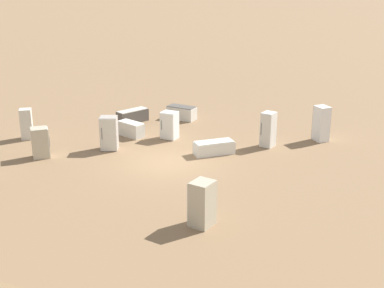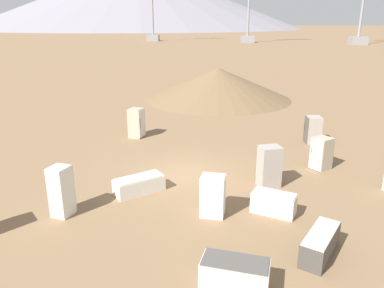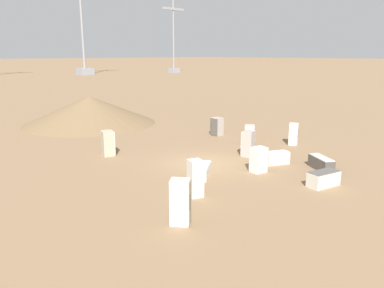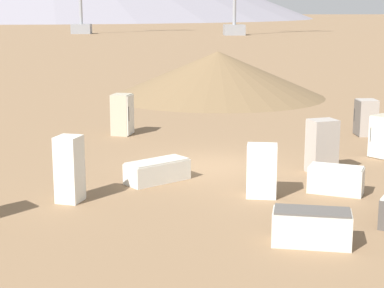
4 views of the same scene
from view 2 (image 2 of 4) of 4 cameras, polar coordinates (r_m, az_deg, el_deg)
ground_plane at (r=15.83m, az=-0.81°, el=-4.82°), size 1000.00×1000.00×0.00m
dirt_mound at (r=31.34m, az=3.94°, el=9.20°), size 12.10×12.10×2.55m
power_pylon_1 at (r=114.04m, az=24.62°, el=19.04°), size 12.08×4.14×34.52m
power_pylon_2 at (r=115.25m, az=8.65°, el=19.94°), size 11.11×3.81×31.74m
power_pylon_3 at (r=124.00m, az=-6.07°, el=19.81°), size 10.85×3.72×31.01m
discarded_fridge_0 at (r=13.17m, az=-19.27°, el=-6.79°), size 0.76×0.82×1.72m
discarded_fridge_1 at (r=11.24m, az=18.95°, el=-14.21°), size 1.47×1.89×0.73m
discarded_fridge_2 at (r=9.65m, az=6.52°, el=-19.09°), size 1.76×1.07×0.76m
discarded_fridge_5 at (r=14.37m, az=-8.05°, el=-6.15°), size 1.96×1.72×0.63m
discarded_fridge_6 at (r=21.03m, az=-8.46°, el=3.20°), size 0.91×0.94×1.61m
discarded_fridge_7 at (r=14.90m, az=11.67°, el=-3.35°), size 0.95×0.89×1.63m
discarded_fridge_8 at (r=12.52m, az=3.20°, el=-7.87°), size 0.87×0.79×1.41m
discarded_fridge_9 at (r=20.85m, az=17.95°, el=2.08°), size 0.79×0.80×1.42m
discarded_fridge_10 at (r=13.02m, az=12.32°, el=-8.81°), size 1.58×1.17×0.75m
discarded_fridge_11 at (r=17.26m, az=19.13°, el=-1.35°), size 1.01×0.99×1.42m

